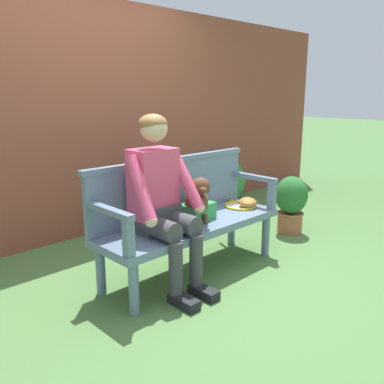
{
  "coord_description": "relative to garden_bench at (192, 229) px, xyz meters",
  "views": [
    {
      "loc": [
        -2.2,
        -2.25,
        1.46
      ],
      "look_at": [
        0.0,
        0.0,
        0.68
      ],
      "focal_mm": 38.31,
      "sensor_mm": 36.0,
      "label": 1
    }
  ],
  "objects": [
    {
      "name": "ground_plane",
      "position": [
        0.0,
        0.0,
        -0.38
      ],
      "size": [
        40.0,
        40.0,
        0.0
      ],
      "primitive_type": "plane",
      "color": "#4C753D"
    },
    {
      "name": "brick_garden_fence",
      "position": [
        0.0,
        1.57,
        0.8
      ],
      "size": [
        8.0,
        0.3,
        2.36
      ],
      "primitive_type": "cube",
      "color": "brown",
      "rests_on": "ground"
    },
    {
      "name": "hedge_bush_mid_right",
      "position": [
        1.71,
        1.23,
        -0.06
      ],
      "size": [
        0.8,
        0.58,
        0.63
      ],
      "primitive_type": "ellipsoid",
      "color": "#337538",
      "rests_on": "ground"
    },
    {
      "name": "hedge_bush_mid_left",
      "position": [
        0.45,
        1.21,
        -0.05
      ],
      "size": [
        0.9,
        0.81,
        0.65
      ],
      "primitive_type": "ellipsoid",
      "color": "#1E5B23",
      "rests_on": "ground"
    },
    {
      "name": "garden_bench",
      "position": [
        0.0,
        0.0,
        0.0
      ],
      "size": [
        1.64,
        0.52,
        0.43
      ],
      "color": "slate",
      "rests_on": "ground"
    },
    {
      "name": "bench_backrest",
      "position": [
        0.0,
        0.23,
        0.31
      ],
      "size": [
        1.68,
        0.06,
        0.5
      ],
      "color": "slate",
      "rests_on": "garden_bench"
    },
    {
      "name": "bench_armrest_left_end",
      "position": [
        -0.78,
        -0.09,
        0.26
      ],
      "size": [
        0.06,
        0.52,
        0.28
      ],
      "color": "slate",
      "rests_on": "garden_bench"
    },
    {
      "name": "bench_armrest_right_end",
      "position": [
        0.78,
        -0.09,
        0.26
      ],
      "size": [
        0.06,
        0.52,
        0.28
      ],
      "color": "slate",
      "rests_on": "garden_bench"
    },
    {
      "name": "person_seated",
      "position": [
        -0.33,
        -0.02,
        0.33
      ],
      "size": [
        0.56,
        0.66,
        1.3
      ],
      "color": "black",
      "rests_on": "ground"
    },
    {
      "name": "dog_on_bench",
      "position": [
        0.02,
        -0.04,
        0.25
      ],
      "size": [
        0.3,
        0.38,
        0.39
      ],
      "color": "brown",
      "rests_on": "garden_bench"
    },
    {
      "name": "tennis_racket",
      "position": [
        0.65,
        0.04,
        0.07
      ],
      "size": [
        0.38,
        0.58,
        0.03
      ],
      "color": "yellow",
      "rests_on": "garden_bench"
    },
    {
      "name": "baseball_glove",
      "position": [
        0.67,
        -0.04,
        0.1
      ],
      "size": [
        0.28,
        0.27,
        0.09
      ],
      "primitive_type": "ellipsoid",
      "rotation": [
        0.0,
        0.0,
        0.63
      ],
      "color": "#9E6B2D",
      "rests_on": "garden_bench"
    },
    {
      "name": "sports_bag",
      "position": [
        0.07,
        0.02,
        0.13
      ],
      "size": [
        0.3,
        0.23,
        0.14
      ],
      "primitive_type": "cube",
      "rotation": [
        0.0,
        0.0,
        0.12
      ],
      "color": "#2D8E42",
      "rests_on": "garden_bench"
    },
    {
      "name": "potted_plant",
      "position": [
        1.43,
        -0.02,
        -0.04
      ],
      "size": [
        0.34,
        0.34,
        0.61
      ],
      "color": "#A85B3D",
      "rests_on": "ground"
    }
  ]
}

